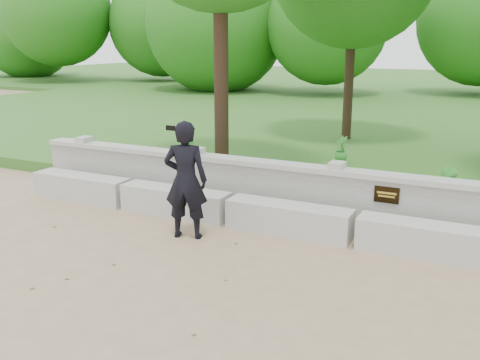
% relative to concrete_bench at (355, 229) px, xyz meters
% --- Properties ---
extents(ground, '(80.00, 80.00, 0.00)m').
position_rel_concrete_bench_xyz_m(ground, '(-0.00, -1.90, -0.22)').
color(ground, tan).
rests_on(ground, ground).
extents(lawn, '(40.00, 22.00, 0.25)m').
position_rel_concrete_bench_xyz_m(lawn, '(-0.00, 12.10, -0.10)').
color(lawn, '#335C1D').
rests_on(lawn, ground).
extents(concrete_bench, '(11.90, 0.45, 0.45)m').
position_rel_concrete_bench_xyz_m(concrete_bench, '(0.00, 0.00, 0.00)').
color(concrete_bench, beige).
rests_on(concrete_bench, ground).
extents(parapet_wall, '(12.50, 0.35, 0.90)m').
position_rel_concrete_bench_xyz_m(parapet_wall, '(0.00, 0.70, 0.24)').
color(parapet_wall, '#BAB7AF').
rests_on(parapet_wall, ground).
extents(man_main, '(0.72, 0.66, 1.72)m').
position_rel_concrete_bench_xyz_m(man_main, '(-2.29, -0.79, 0.64)').
color(man_main, black).
rests_on(man_main, ground).
extents(shrub_a, '(0.38, 0.37, 0.60)m').
position_rel_concrete_bench_xyz_m(shrub_a, '(-4.16, 2.26, 0.33)').
color(shrub_a, '#328B2F').
rests_on(shrub_a, lawn).
extents(shrub_b, '(0.45, 0.47, 0.67)m').
position_rel_concrete_bench_xyz_m(shrub_b, '(1.03, 1.40, 0.36)').
color(shrub_b, '#328B2F').
rests_on(shrub_b, lawn).
extents(shrub_d, '(0.42, 0.43, 0.57)m').
position_rel_concrete_bench_xyz_m(shrub_d, '(-1.35, 4.01, 0.31)').
color(shrub_d, '#328B2F').
rests_on(shrub_d, lawn).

